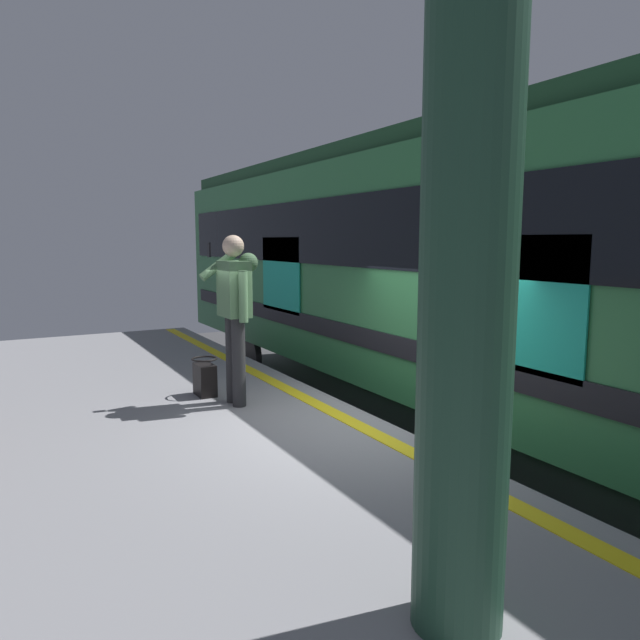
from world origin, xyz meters
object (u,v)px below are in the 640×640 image
at_px(train_carriage, 457,262).
at_px(passenger, 235,305).
at_px(station_column, 469,234).
at_px(handbag, 205,378).

relative_size(train_carriage, passenger, 7.87).
bearing_deg(passenger, station_column, 173.78).
bearing_deg(train_carriage, handbag, 87.34).
bearing_deg(passenger, handbag, 21.03).
distance_m(train_carriage, station_column, 5.54).
distance_m(train_carriage, passenger, 3.30).
xyz_separation_m(handbag, station_column, (-4.29, 0.23, 1.53)).
xyz_separation_m(passenger, handbag, (0.49, 0.19, -0.85)).
height_order(train_carriage, passenger, train_carriage).
relative_size(passenger, station_column, 0.51).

